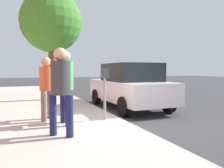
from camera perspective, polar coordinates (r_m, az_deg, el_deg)
ground_plane at (r=6.37m, az=2.00°, el=-10.09°), size 80.00×80.00×0.00m
sidewalk_slab at (r=5.82m, az=-26.53°, el=-11.04°), size 28.00×6.00×0.15m
parking_meter at (r=5.95m, az=-1.90°, el=0.31°), size 0.36×0.12×1.41m
pedestrian_at_meter at (r=5.56m, az=-12.10°, el=0.82°), size 0.55×0.40×1.84m
pedestrian_bystander at (r=4.57m, az=-13.23°, el=-0.01°), size 0.42×0.44×1.82m
parking_officer at (r=6.17m, az=-16.70°, el=0.14°), size 0.47×0.37×1.71m
parked_sedan_near at (r=8.65m, az=4.48°, el=-0.45°), size 4.41×1.99×1.77m
street_tree at (r=10.64m, az=-15.53°, el=15.23°), size 2.76×2.76×4.93m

